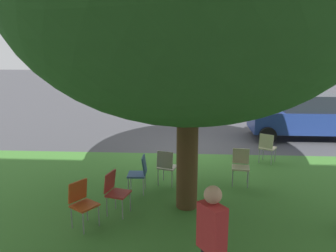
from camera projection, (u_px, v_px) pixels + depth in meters
ground at (185, 152)px, 10.96m from camera, size 80.00×80.00×0.00m
grass_verge at (184, 193)px, 7.84m from camera, size 48.00×6.00×0.01m
chair_0 at (115, 189)px, 6.79m from camera, size 0.52×0.51×0.88m
chair_2 at (82, 201)px, 6.30m from camera, size 0.58×0.58×0.88m
chair_3 at (166, 165)px, 8.21m from camera, size 0.52×0.53×0.88m
chair_4 at (241, 164)px, 8.30m from camera, size 0.47×0.47×0.88m
chair_5 at (140, 171)px, 7.78m from camera, size 0.43×0.43×0.88m
chair_6 at (267, 146)px, 9.80m from camera, size 0.57×0.57×0.88m
parked_car at (303, 116)px, 12.42m from camera, size 3.70×1.92×1.65m
pedestrian_1 at (211, 244)px, 4.18m from camera, size 0.37×0.41×1.69m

